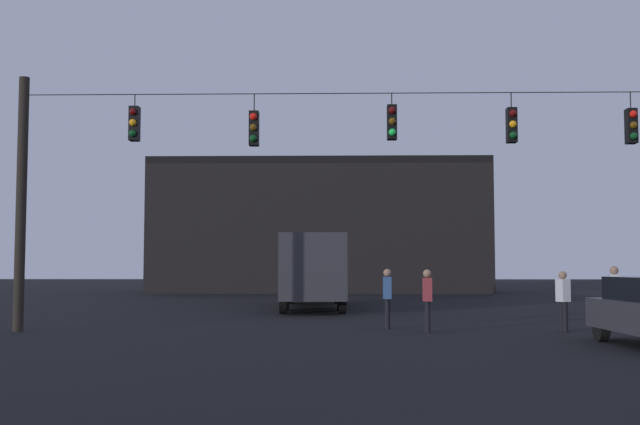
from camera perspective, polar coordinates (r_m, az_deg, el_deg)
The scene contains 8 objects.
ground_plane at distance 30.52m, azimuth 3.56°, elevation -7.24°, with size 168.00×168.00×0.00m, color black.
overhead_signal_span at distance 21.45m, azimuth 4.53°, elevation 2.59°, with size 20.03×0.44×6.99m.
city_bus at distance 33.85m, azimuth -0.49°, elevation -3.77°, with size 2.84×11.07×3.00m.
pedestrian_crossing_left at distance 22.32m, azimuth 17.20°, elevation -5.91°, with size 0.34×0.42×1.63m.
pedestrian_crossing_center at distance 22.57m, azimuth 4.91°, elevation -5.95°, with size 0.27×0.38×1.69m.
pedestrian_crossing_right at distance 23.46m, azimuth 20.57°, elevation -5.51°, with size 0.32×0.41×1.77m.
pedestrian_near_bus at distance 21.28m, azimuth 7.79°, elevation -6.07°, with size 0.26×0.37×1.68m.
corner_building at distance 55.99m, azimuth -0.00°, elevation -1.10°, with size 23.04×8.72×9.10m.
Camera 1 is at (-1.18, -5.95, 1.74)m, focal length 44.17 mm.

